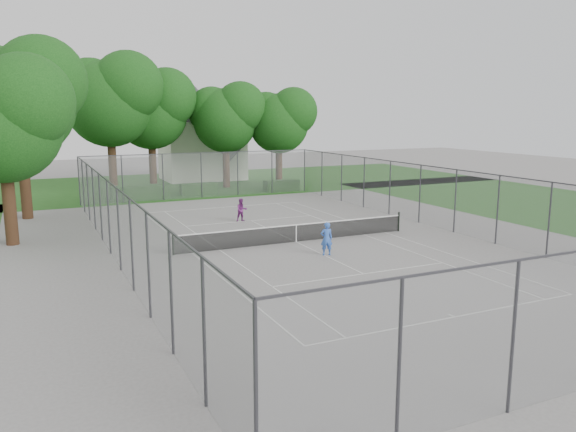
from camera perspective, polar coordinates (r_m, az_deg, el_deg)
name	(u,v)px	position (r m, az deg, el deg)	size (l,w,h in m)	color
ground	(296,242)	(28.91, 0.84, -2.67)	(120.00, 120.00, 0.00)	slate
grass_far	(174,184)	(53.19, -11.47, 3.16)	(60.00, 20.00, 0.00)	#1C4B15
court_markings	(296,242)	(28.91, 0.84, -2.65)	(11.03, 23.83, 0.01)	silver
tennis_net	(296,232)	(28.80, 0.84, -1.68)	(12.87, 0.10, 1.10)	black
perimeter_fence	(296,207)	(28.55, 0.85, 0.87)	(18.08, 34.08, 3.52)	#38383D
tree_far_left	(110,96)	(47.82, -17.61, 11.50)	(7.93, 7.24, 11.40)	#321D12
tree_far_midleft	(151,106)	(49.94, -13.70, 10.77)	(7.17, 6.55, 10.31)	#321D12
tree_far_midright	(226,115)	(49.97, -6.28, 10.15)	(6.43, 5.87, 9.24)	#321D12
tree_far_right	(280,119)	(50.73, -0.83, 9.87)	(6.12, 5.59, 8.80)	#321D12
tree_side_back	(19,95)	(38.33, -25.64, 11.06)	(7.73, 7.06, 11.12)	#321D12
tree_side_front	(3,115)	(30.86, -26.96, 9.13)	(6.53, 5.97, 9.39)	#321D12
hedge_left	(140,192)	(44.51, -14.82, 2.33)	(4.30, 1.29, 1.08)	#1B4315
hedge_mid	(199,189)	(46.06, -9.07, 2.73)	(2.99, 0.86, 0.94)	#1B4315
hedge_right	(281,185)	(47.94, -0.67, 3.13)	(2.99, 1.10, 0.90)	#1B4315
house	(202,141)	(56.68, -8.75, 7.54)	(7.58, 5.87, 9.43)	silver
girl_player	(327,239)	(26.19, 3.94, -2.31)	(0.57, 0.38, 1.57)	blue
woman_player	(242,210)	(34.38, -4.74, 0.61)	(0.69, 0.53, 1.41)	#6D246D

